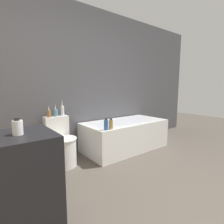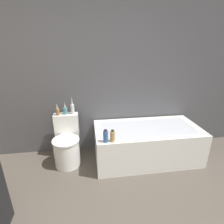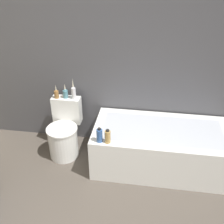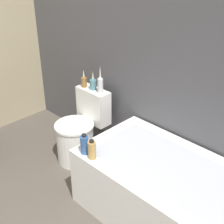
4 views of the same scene
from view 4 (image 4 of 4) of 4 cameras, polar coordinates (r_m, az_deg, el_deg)
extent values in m
cube|color=#4C4C51|center=(2.74, 5.80, 13.51)|extent=(6.40, 0.06, 2.60)
cube|color=white|center=(2.54, 11.76, -15.50)|extent=(1.60, 0.80, 0.53)
cube|color=#B7BCC6|center=(2.37, 12.39, -10.94)|extent=(1.40, 0.60, 0.01)
cylinder|color=white|center=(3.22, -6.73, -5.70)|extent=(0.37, 0.37, 0.41)
cylinder|color=white|center=(3.11, -6.95, -2.46)|extent=(0.39, 0.39, 0.02)
cube|color=white|center=(3.19, -3.41, 1.23)|extent=(0.37, 0.15, 0.36)
cylinder|color=olive|center=(3.16, -5.14, 5.42)|extent=(0.06, 0.06, 0.10)
sphere|color=olive|center=(3.14, -5.18, 6.24)|extent=(0.04, 0.04, 0.04)
cone|color=beige|center=(3.12, -5.21, 6.98)|extent=(0.02, 0.02, 0.09)
cylinder|color=teal|center=(3.09, -3.48, 5.01)|extent=(0.06, 0.06, 0.10)
sphere|color=teal|center=(3.07, -3.50, 5.87)|extent=(0.04, 0.04, 0.04)
cone|color=beige|center=(3.06, -3.53, 6.65)|extent=(0.02, 0.02, 0.09)
cylinder|color=silver|center=(3.01, -2.14, 4.80)|extent=(0.06, 0.06, 0.15)
sphere|color=silver|center=(2.98, -2.17, 6.09)|extent=(0.04, 0.04, 0.04)
cone|color=beige|center=(2.95, -2.19, 7.27)|extent=(0.02, 0.02, 0.13)
cylinder|color=#335999|center=(2.47, -5.05, -6.00)|extent=(0.07, 0.07, 0.16)
cylinder|color=black|center=(2.42, -5.14, -4.29)|extent=(0.04, 0.04, 0.02)
cylinder|color=tan|center=(2.41, -3.69, -6.99)|extent=(0.06, 0.06, 0.15)
cylinder|color=black|center=(2.36, -3.76, -5.35)|extent=(0.04, 0.04, 0.02)
camera|label=1|loc=(3.29, -56.79, 0.62)|focal=28.00mm
camera|label=2|loc=(1.93, -64.78, 2.90)|focal=28.00mm
camera|label=3|loc=(1.49, -92.19, 11.69)|focal=42.00mm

